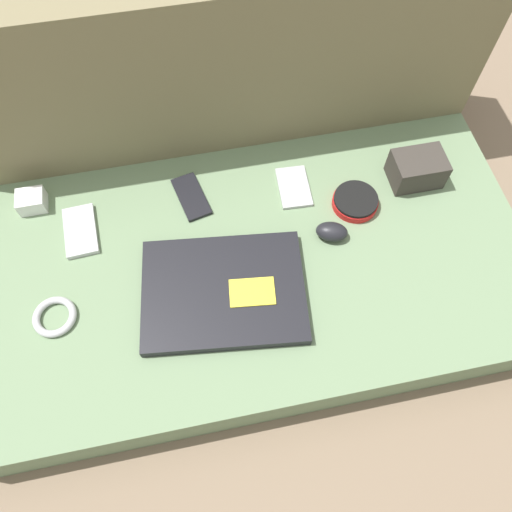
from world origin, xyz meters
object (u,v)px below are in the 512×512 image
Objects in this scene: speaker_puck at (355,201)px; phone_small at (294,187)px; phone_black at (191,197)px; computer_mouse at (332,232)px; phone_silver at (80,231)px; charger_brick at (32,201)px; camera_pouch at (417,169)px; laptop at (224,291)px.

speaker_puck is 0.14m from phone_small.
computer_mouse is at bearing -42.01° from phone_black.
charger_brick is (-0.10, 0.09, 0.01)m from phone_silver.
phone_silver is (-0.60, 0.05, -0.01)m from speaker_puck.
camera_pouch is 0.86m from charger_brick.
phone_black is at bearing 178.16° from phone_small.
phone_small is 1.93× the size of charger_brick.
phone_small is at bearing 129.30° from computer_mouse.
computer_mouse is (0.25, 0.09, 0.01)m from laptop.
charger_brick is at bearing 168.92° from speaker_puck.
charger_brick is (-0.38, 0.29, 0.01)m from laptop.
charger_brick reaches higher than laptop.
laptop is at bearing -140.64° from computer_mouse.
laptop is 0.30m from phone_small.
phone_silver is 2.18× the size of charger_brick.
laptop reaches higher than phone_black.
charger_brick is at bearing 149.09° from laptop.
computer_mouse reaches higher than phone_black.
phone_small is (-0.12, 0.07, -0.01)m from speaker_puck.
phone_black is 0.23m from phone_small.
phone_silver is (-0.28, 0.20, -0.01)m from laptop.
laptop is at bearing -157.22° from camera_pouch.
phone_black is at bearing 170.44° from computer_mouse.
phone_small is (-0.05, 0.14, -0.01)m from computer_mouse.
computer_mouse is 0.25m from camera_pouch.
computer_mouse is 0.32m from phone_black.
computer_mouse is 1.34× the size of charger_brick.
laptop is at bearing -95.06° from phone_black.
laptop and speaker_puck have the same top height.
phone_small is (0.48, 0.02, -0.00)m from phone_silver.
charger_brick is at bearing -178.33° from computer_mouse.
speaker_puck is 1.72× the size of charger_brick.
camera_pouch is at bearing -2.57° from phone_small.
phone_silver is at bearing 150.79° from laptop.
computer_mouse is at bearing -137.24° from speaker_puck.
phone_black is (-0.03, 0.25, -0.01)m from laptop.
camera_pouch reaches higher than phone_black.
camera_pouch is (0.15, 0.04, 0.02)m from speaker_puck.
speaker_puck is 0.89× the size of phone_small.
phone_silver is at bearing -172.55° from computer_mouse.
speaker_puck is at bearing 62.56° from computer_mouse.
laptop is 5.98× the size of charger_brick.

